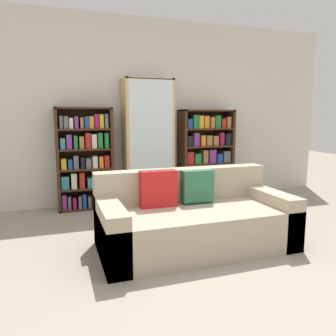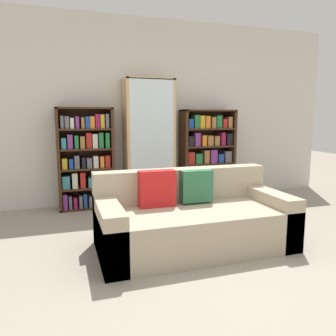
# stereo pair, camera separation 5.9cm
# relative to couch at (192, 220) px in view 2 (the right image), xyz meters

# --- Properties ---
(ground_plane) EXTENTS (16.00, 16.00, 0.00)m
(ground_plane) POSITION_rel_couch_xyz_m (-0.00, -0.63, -0.27)
(ground_plane) COLOR gray
(wall_back) EXTENTS (6.25, 0.06, 2.70)m
(wall_back) POSITION_rel_couch_xyz_m (-0.00, 1.97, 1.08)
(wall_back) COLOR beige
(wall_back) RESTS_ON ground
(couch) EXTENTS (1.85, 0.89, 0.76)m
(couch) POSITION_rel_couch_xyz_m (0.00, 0.00, 0.00)
(couch) COLOR tan
(couch) RESTS_ON ground
(bookshelf_left) EXTENTS (0.76, 0.32, 1.40)m
(bookshelf_left) POSITION_rel_couch_xyz_m (-0.87, 1.76, 0.41)
(bookshelf_left) COLOR #3D2314
(bookshelf_left) RESTS_ON ground
(display_cabinet) EXTENTS (0.71, 0.36, 1.81)m
(display_cabinet) POSITION_rel_couch_xyz_m (0.03, 1.75, 0.62)
(display_cabinet) COLOR tan
(display_cabinet) RESTS_ON ground
(bookshelf_right) EXTENTS (0.84, 0.32, 1.38)m
(bookshelf_right) POSITION_rel_couch_xyz_m (0.97, 1.76, 0.41)
(bookshelf_right) COLOR #3D2314
(bookshelf_right) RESTS_ON ground
(wine_bottle) EXTENTS (0.08, 0.08, 0.35)m
(wine_bottle) POSITION_rel_couch_xyz_m (0.69, 0.76, -0.13)
(wine_bottle) COLOR #192333
(wine_bottle) RESTS_ON ground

